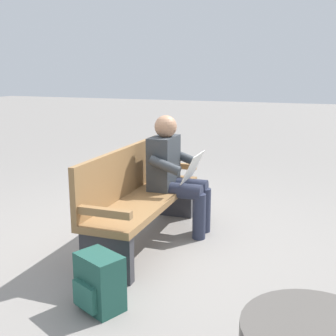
% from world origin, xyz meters
% --- Properties ---
extents(ground_plane, '(40.00, 40.00, 0.00)m').
position_xyz_m(ground_plane, '(0.00, 0.00, 0.00)').
color(ground_plane, gray).
extents(bench_near, '(1.82, 0.57, 0.90)m').
position_xyz_m(bench_near, '(0.00, -0.07, 0.46)').
color(bench_near, olive).
rests_on(bench_near, ground).
extents(person_seated, '(0.59, 0.59, 1.18)m').
position_xyz_m(person_seated, '(-0.35, 0.14, 0.63)').
color(person_seated, '#33383D').
rests_on(person_seated, ground).
extents(backpack, '(0.34, 0.37, 0.39)m').
position_xyz_m(backpack, '(1.18, 0.21, 0.19)').
color(backpack, '#1E4C42').
rests_on(backpack, ground).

